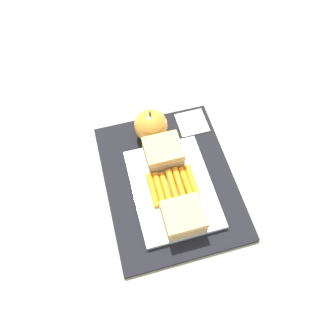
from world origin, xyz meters
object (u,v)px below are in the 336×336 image
object	(u,v)px
sandwich_half_left	(183,217)
paper_napkin	(192,123)
apple	(151,126)
sandwich_half_right	(163,152)
carrot_sticks_bundle	(173,186)
food_tray	(173,188)

from	to	relation	value
sandwich_half_left	paper_napkin	xyz separation A→B (m)	(0.24, -0.09, -0.03)
apple	paper_napkin	distance (m)	0.11
sandwich_half_left	sandwich_half_right	xyz separation A→B (m)	(0.16, 0.00, 0.00)
carrot_sticks_bundle	paper_napkin	xyz separation A→B (m)	(0.16, -0.09, -0.02)
paper_napkin	sandwich_half_right	bearing A→B (deg)	130.96
food_tray	sandwich_half_right	world-z (taller)	sandwich_half_right
paper_napkin	food_tray	bearing A→B (deg)	149.44
sandwich_half_left	paper_napkin	bearing A→B (deg)	-21.65
carrot_sticks_bundle	food_tray	bearing A→B (deg)	-176.88
carrot_sticks_bundle	apple	bearing A→B (deg)	3.58
sandwich_half_left	apple	world-z (taller)	apple
food_tray	sandwich_half_right	bearing A→B (deg)	0.00
carrot_sticks_bundle	apple	world-z (taller)	apple
carrot_sticks_bundle	paper_napkin	world-z (taller)	carrot_sticks_bundle
apple	paper_napkin	bearing A→B (deg)	-85.15
paper_napkin	carrot_sticks_bundle	bearing A→B (deg)	149.39
sandwich_half_left	apple	xyz separation A→B (m)	(0.23, 0.01, 0.00)
carrot_sticks_bundle	apple	distance (m)	0.15
sandwich_half_left	apple	bearing A→B (deg)	2.36
sandwich_half_right	paper_napkin	distance (m)	0.13
carrot_sticks_bundle	paper_napkin	size ratio (longest dim) A/B	1.44
paper_napkin	sandwich_half_left	bearing A→B (deg)	158.35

